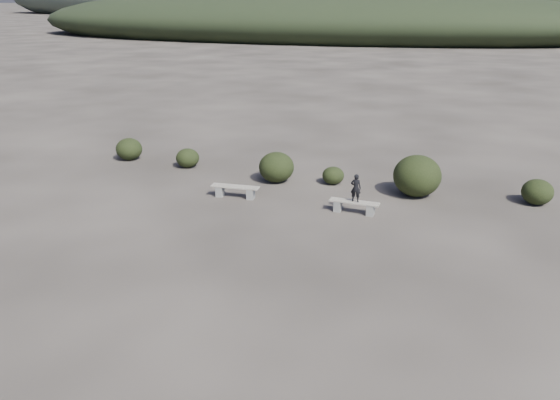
% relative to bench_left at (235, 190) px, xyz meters
% --- Properties ---
extents(ground, '(1200.00, 1200.00, 0.00)m').
position_rel_bench_left_xyz_m(ground, '(1.84, -6.02, -0.27)').
color(ground, '#292420').
rests_on(ground, ground).
extents(bench_left, '(1.84, 0.54, 0.45)m').
position_rel_bench_left_xyz_m(bench_left, '(0.00, 0.00, 0.00)').
color(bench_left, slate).
rests_on(bench_left, ground).
extents(bench_right, '(1.74, 0.41, 0.43)m').
position_rel_bench_left_xyz_m(bench_right, '(4.53, -0.11, -0.01)').
color(bench_right, slate).
rests_on(bench_right, ground).
extents(seated_person, '(0.37, 0.24, 0.99)m').
position_rel_bench_left_xyz_m(seated_person, '(4.56, -0.11, 0.65)').
color(seated_person, black).
rests_on(seated_person, bench_right).
extents(shrub_a, '(1.02, 1.02, 0.83)m').
position_rel_bench_left_xyz_m(shrub_a, '(-3.53, 2.92, 0.14)').
color(shrub_a, black).
rests_on(shrub_a, ground).
extents(shrub_b, '(1.43, 1.43, 1.22)m').
position_rel_bench_left_xyz_m(shrub_b, '(0.83, 2.28, 0.34)').
color(shrub_b, black).
rests_on(shrub_b, ground).
extents(shrub_c, '(0.88, 0.88, 0.70)m').
position_rel_bench_left_xyz_m(shrub_c, '(3.08, 2.75, 0.08)').
color(shrub_c, black).
rests_on(shrub_c, ground).
extents(shrub_d, '(1.78, 1.78, 1.56)m').
position_rel_bench_left_xyz_m(shrub_d, '(6.37, 2.42, 0.51)').
color(shrub_d, black).
rests_on(shrub_d, ground).
extents(shrub_e, '(1.11, 1.11, 0.92)m').
position_rel_bench_left_xyz_m(shrub_e, '(10.60, 2.92, 0.19)').
color(shrub_e, black).
rests_on(shrub_e, ground).
extents(shrub_f, '(1.19, 1.19, 1.00)m').
position_rel_bench_left_xyz_m(shrub_f, '(-6.65, 3.11, 0.23)').
color(shrub_f, black).
rests_on(shrub_f, ground).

